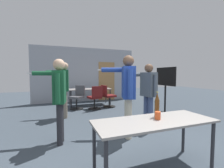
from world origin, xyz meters
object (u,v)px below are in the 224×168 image
at_px(person_far_watching, 64,84).
at_px(beer_bottle, 157,105).
at_px(person_center_tall, 148,89).
at_px(office_chair_near_pushed, 78,98).
at_px(office_chair_far_left, 108,97).
at_px(person_left_plaid, 128,88).
at_px(office_chair_far_right, 95,98).
at_px(drink_cup, 158,116).
at_px(tv_screen, 165,86).
at_px(person_right_polo, 59,92).

xyz_separation_m(person_far_watching, beer_bottle, (1.20, -3.11, -0.16)).
height_order(person_center_tall, office_chair_near_pushed, person_center_tall).
bearing_deg(office_chair_far_left, person_left_plaid, -22.85).
height_order(person_far_watching, beer_bottle, person_far_watching).
relative_size(person_left_plaid, office_chair_far_right, 1.93).
xyz_separation_m(office_chair_near_pushed, drink_cup, (0.57, -4.33, 0.35)).
height_order(person_center_tall, drink_cup, person_center_tall).
xyz_separation_m(beer_bottle, drink_cup, (-0.07, -0.12, -0.12)).
bearing_deg(office_chair_near_pushed, office_chair_far_left, -143.60).
height_order(person_left_plaid, person_center_tall, person_left_plaid).
relative_size(person_far_watching, office_chair_near_pushed, 1.88).
bearing_deg(tv_screen, office_chair_far_left, -139.89).
bearing_deg(office_chair_near_pushed, person_right_polo, 118.54).
bearing_deg(tv_screen, drink_cup, -41.79).
distance_m(person_left_plaid, person_far_watching, 2.38).
bearing_deg(office_chair_far_right, tv_screen, -48.36).
xyz_separation_m(person_far_watching, office_chair_far_left, (1.79, 0.97, -0.64)).
xyz_separation_m(office_chair_far_left, drink_cup, (-0.66, -4.20, 0.36)).
distance_m(person_right_polo, drink_cup, 1.91).
xyz_separation_m(tv_screen, beer_bottle, (-2.09, -2.30, -0.06)).
height_order(tv_screen, person_left_plaid, person_left_plaid).
xyz_separation_m(person_center_tall, person_far_watching, (-2.04, 1.62, 0.07)).
height_order(office_chair_far_right, office_chair_near_pushed, office_chair_near_pushed).
xyz_separation_m(office_chair_far_right, office_chair_near_pushed, (-0.64, 0.36, 0.00)).
height_order(person_far_watching, office_chair_near_pushed, person_far_watching).
bearing_deg(office_chair_far_left, person_right_polo, -47.28).
bearing_deg(person_far_watching, drink_cup, -154.86).
xyz_separation_m(person_center_tall, beer_bottle, (-0.84, -1.49, -0.08)).
relative_size(person_far_watching, drink_cup, 15.67).
xyz_separation_m(person_left_plaid, person_center_tall, (0.81, 0.42, -0.08)).
height_order(office_chair_near_pushed, drink_cup, office_chair_near_pushed).
bearing_deg(drink_cup, person_left_plaid, 85.14).
distance_m(person_left_plaid, office_chair_far_right, 2.87).
xyz_separation_m(person_right_polo, person_far_watching, (0.19, 1.85, 0.04)).
bearing_deg(drink_cup, person_right_polo, 133.79).
height_order(person_left_plaid, drink_cup, person_left_plaid).
bearing_deg(drink_cup, office_chair_far_right, 89.03).
height_order(person_right_polo, office_chair_far_left, person_right_polo).
bearing_deg(person_far_watching, beer_bottle, -153.03).
height_order(office_chair_far_right, office_chair_far_left, office_chair_far_left).
distance_m(person_right_polo, office_chair_far_left, 3.50).
xyz_separation_m(office_chair_far_left, beer_bottle, (-0.59, -4.08, 0.48)).
relative_size(tv_screen, person_far_watching, 0.92).
bearing_deg(tv_screen, office_chair_far_right, -126.58).
xyz_separation_m(tv_screen, person_center_tall, (-1.25, -0.81, 0.02)).
xyz_separation_m(office_chair_far_right, office_chair_far_left, (0.60, 0.22, 0.00)).
bearing_deg(office_chair_far_left, drink_cup, -21.26).
relative_size(office_chair_far_right, office_chair_far_left, 1.00).
relative_size(person_left_plaid, beer_bottle, 4.70).
bearing_deg(person_center_tall, person_right_polo, 88.42).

